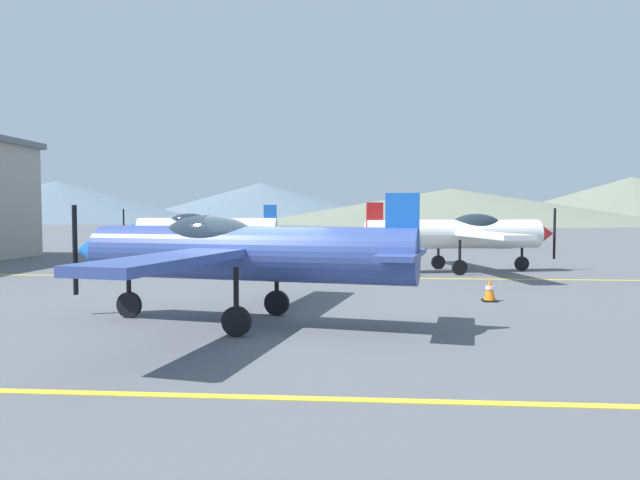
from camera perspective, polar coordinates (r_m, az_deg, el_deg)
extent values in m
plane|color=#54565B|center=(11.46, -6.03, -8.47)|extent=(400.00, 400.00, 0.00)
cube|color=yellow|center=(7.31, -12.50, -15.05)|extent=(80.00, 0.16, 0.01)
cube|color=yellow|center=(19.42, -1.67, -3.79)|extent=(80.00, 0.16, 0.01)
cylinder|color=#33478C|center=(11.32, -7.17, -1.37)|extent=(6.74, 2.32, 1.08)
cone|color=blue|center=(13.17, -22.09, -0.97)|extent=(0.85, 1.03, 0.91)
cube|color=black|center=(13.41, -23.42, -0.93)|extent=(0.06, 0.12, 1.96)
ellipsoid|color=#1E2833|center=(11.67, -11.18, 0.31)|extent=(2.09, 1.24, 0.88)
cube|color=#33478C|center=(11.47, -8.98, -1.08)|extent=(2.69, 8.66, 0.16)
cube|color=#33478C|center=(10.54, 8.26, -1.42)|extent=(1.15, 2.63, 0.10)
cube|color=blue|center=(10.51, 8.28, 1.51)|extent=(0.63, 0.23, 1.17)
cylinder|color=black|center=(12.68, -18.69, -4.01)|extent=(0.10, 0.10, 0.98)
cylinder|color=black|center=(12.75, -18.65, -6.20)|extent=(0.56, 0.22, 0.55)
cylinder|color=black|center=(12.31, -4.38, -4.07)|extent=(0.10, 0.10, 0.98)
cylinder|color=black|center=(12.38, -4.37, -6.33)|extent=(0.56, 0.22, 0.55)
cylinder|color=black|center=(10.33, -8.43, -5.42)|extent=(0.10, 0.10, 0.98)
cylinder|color=black|center=(10.41, -8.41, -8.10)|extent=(0.56, 0.22, 0.55)
cylinder|color=white|center=(21.73, 13.30, 0.58)|extent=(6.73, 2.53, 1.08)
cone|color=red|center=(23.34, 21.70, 0.60)|extent=(0.87, 1.04, 0.91)
cube|color=black|center=(23.54, 22.52, 0.60)|extent=(0.06, 0.12, 1.96)
ellipsoid|color=#1E2833|center=(22.06, 15.44, 1.42)|extent=(2.10, 1.29, 0.88)
cube|color=white|center=(21.88, 14.26, 0.71)|extent=(2.96, 8.63, 0.16)
cube|color=white|center=(20.80, 5.52, 0.68)|extent=(1.23, 2.63, 0.10)
cube|color=red|center=(20.79, 5.53, 2.16)|extent=(0.63, 0.25, 1.17)
cylinder|color=black|center=(22.92, 19.66, -1.03)|extent=(0.10, 0.10, 0.98)
cylinder|color=black|center=(22.96, 19.64, -2.26)|extent=(0.56, 0.24, 0.55)
cylinder|color=black|center=(20.70, 13.88, -1.35)|extent=(0.10, 0.10, 0.98)
cylinder|color=black|center=(20.74, 13.87, -2.70)|extent=(0.56, 0.24, 0.55)
cylinder|color=black|center=(22.70, 11.82, -0.96)|extent=(0.10, 0.10, 0.98)
cylinder|color=black|center=(22.74, 11.81, -2.20)|extent=(0.56, 0.24, 0.55)
cylinder|color=white|center=(27.85, -11.25, 1.08)|extent=(6.71, 1.50, 1.08)
cone|color=blue|center=(28.83, -18.40, 1.04)|extent=(0.74, 0.96, 0.91)
cube|color=black|center=(28.96, -19.14, 1.04)|extent=(0.05, 0.12, 1.96)
ellipsoid|color=#1E2833|center=(28.04, -13.02, 1.73)|extent=(2.01, 1.00, 0.88)
cube|color=white|center=(27.93, -12.04, 1.17)|extent=(1.62, 8.66, 0.16)
cube|color=white|center=(27.37, -5.03, 1.19)|extent=(0.85, 2.58, 0.10)
cube|color=blue|center=(27.36, -5.04, 2.32)|extent=(0.62, 0.16, 1.17)
cylinder|color=black|center=(28.57, -16.62, -0.26)|extent=(0.10, 0.10, 0.98)
cylinder|color=black|center=(28.60, -16.61, -1.24)|extent=(0.55, 0.15, 0.55)
cylinder|color=black|center=(28.89, -10.42, -0.15)|extent=(0.10, 0.10, 0.98)
cylinder|color=black|center=(28.92, -10.41, -1.12)|extent=(0.55, 0.15, 0.55)
cylinder|color=black|center=(26.78, -11.31, -0.39)|extent=(0.10, 0.10, 0.98)
cylinder|color=black|center=(26.81, -11.30, -1.44)|extent=(0.55, 0.15, 0.55)
cube|color=black|center=(38.62, 16.65, 0.41)|extent=(2.91, 4.63, 0.75)
cube|color=black|center=(38.45, 16.65, 1.37)|extent=(2.18, 2.75, 0.55)
cylinder|color=black|center=(40.01, 18.06, -0.07)|extent=(0.39, 0.68, 0.64)
cylinder|color=black|center=(40.12, 15.49, -0.02)|extent=(0.39, 0.68, 0.64)
cylinder|color=black|center=(37.18, 17.88, -0.28)|extent=(0.39, 0.68, 0.64)
cylinder|color=black|center=(37.29, 15.12, -0.23)|extent=(0.39, 0.68, 0.64)
cube|color=black|center=(14.93, 16.69, -5.85)|extent=(0.36, 0.36, 0.04)
cone|color=orange|center=(14.89, 16.71, -4.73)|extent=(0.29, 0.29, 0.55)
cylinder|color=white|center=(14.89, 16.71, -4.62)|extent=(0.20, 0.20, 0.08)
cone|color=slate|center=(145.00, -24.96, 3.54)|extent=(69.84, 69.84, 9.42)
cone|color=slate|center=(163.04, -5.91, 3.89)|extent=(75.55, 75.55, 10.62)
cone|color=slate|center=(126.35, 13.06, 3.40)|extent=(87.33, 87.33, 7.35)
cone|color=slate|center=(182.80, 28.85, 3.68)|extent=(82.62, 82.62, 12.19)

